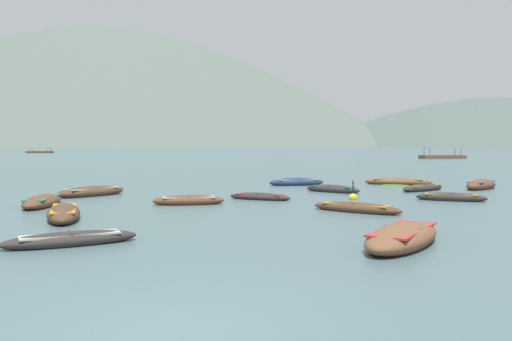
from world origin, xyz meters
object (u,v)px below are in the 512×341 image
object	(u,v)px
rowboat_6	(64,213)
rowboat_0	(332,189)
mooring_buoy	(353,197)
rowboat_13	(189,201)
rowboat_8	(260,197)
rowboat_4	(403,237)
rowboat_10	(451,197)
ferry_0	(442,157)
rowboat_9	(91,192)
rowboat_1	(423,188)
rowboat_2	(71,240)
rowboat_7	(398,182)
rowboat_5	(356,208)
rowboat_12	(481,185)
rowboat_11	(297,182)
rowboat_3	(42,202)
ferry_1	(40,152)

from	to	relation	value
rowboat_6	rowboat_0	bearing A→B (deg)	40.78
rowboat_6	mooring_buoy	world-z (taller)	mooring_buoy
rowboat_13	rowboat_8	bearing A→B (deg)	30.43
rowboat_0	rowboat_4	world-z (taller)	rowboat_4
rowboat_0	mooring_buoy	xyz separation A→B (m)	(0.17, -4.18, -0.06)
rowboat_10	ferry_0	size ratio (longest dim) A/B	0.34
rowboat_9	rowboat_1	bearing A→B (deg)	6.33
rowboat_2	rowboat_6	size ratio (longest dim) A/B	0.79
rowboat_2	mooring_buoy	size ratio (longest dim) A/B	3.37
rowboat_7	rowboat_10	world-z (taller)	rowboat_7
rowboat_5	rowboat_9	world-z (taller)	rowboat_9
rowboat_8	ferry_0	size ratio (longest dim) A/B	0.34
ferry_0	rowboat_1	bearing A→B (deg)	-113.57
rowboat_7	rowboat_12	world-z (taller)	rowboat_12
rowboat_0	rowboat_2	xyz separation A→B (m)	(-10.13, -15.39, -0.02)
rowboat_11	mooring_buoy	xyz separation A→B (m)	(1.51, -9.55, -0.09)
rowboat_10	rowboat_11	world-z (taller)	rowboat_11
rowboat_5	rowboat_11	xyz separation A→B (m)	(-0.49, 14.30, 0.04)
rowboat_1	rowboat_3	world-z (taller)	rowboat_3
rowboat_12	rowboat_2	bearing A→B (deg)	-138.92
rowboat_2	rowboat_3	xyz separation A→B (m)	(-3.96, 9.27, 0.05)
rowboat_12	rowboat_13	world-z (taller)	rowboat_12
rowboat_8	rowboat_13	distance (m)	3.86
ferry_1	rowboat_13	bearing A→B (deg)	-68.81
rowboat_2	rowboat_7	size ratio (longest dim) A/B	0.77
rowboat_5	rowboat_10	distance (m)	6.88
rowboat_9	rowboat_13	world-z (taller)	rowboat_9
rowboat_11	rowboat_6	bearing A→B (deg)	-124.03
rowboat_3	rowboat_10	size ratio (longest dim) A/B	1.25
rowboat_2	mooring_buoy	distance (m)	15.22
rowboat_12	ferry_1	xyz separation A→B (m)	(-88.57, 176.03, 0.22)
mooring_buoy	rowboat_11	bearing A→B (deg)	98.97
rowboat_3	rowboat_5	size ratio (longest dim) A/B	1.18
ferry_0	rowboat_12	bearing A→B (deg)	-111.25
rowboat_12	rowboat_13	bearing A→B (deg)	-156.13
mooring_buoy	rowboat_13	bearing A→B (deg)	-168.10
rowboat_1	ferry_0	size ratio (longest dim) A/B	0.37
rowboat_5	rowboat_7	world-z (taller)	rowboat_7
rowboat_12	ferry_1	world-z (taller)	ferry_1
rowboat_12	rowboat_11	bearing A→B (deg)	162.16
rowboat_13	mooring_buoy	world-z (taller)	mooring_buoy
rowboat_1	rowboat_5	size ratio (longest dim) A/B	1.04
rowboat_7	rowboat_8	distance (m)	13.81
rowboat_1	rowboat_2	xyz separation A→B (m)	(-15.63, -16.01, -0.02)
rowboat_10	rowboat_13	world-z (taller)	rowboat_13
rowboat_0	rowboat_6	distance (m)	15.69
rowboat_6	rowboat_8	size ratio (longest dim) A/B	1.38
rowboat_1	rowboat_3	xyz separation A→B (m)	(-19.59, -6.74, 0.03)
rowboat_2	rowboat_7	bearing A→B (deg)	53.06
rowboat_2	rowboat_9	distance (m)	14.27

